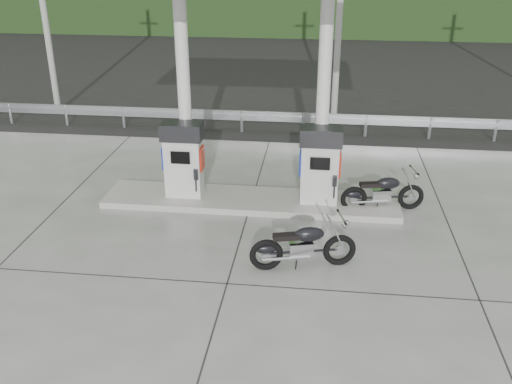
# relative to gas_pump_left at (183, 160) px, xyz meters

# --- Properties ---
(ground) EXTENTS (160.00, 160.00, 0.00)m
(ground) POSITION_rel_gas_pump_left_xyz_m (1.60, -2.50, -1.07)
(ground) COLOR black
(ground) RESTS_ON ground
(forecourt_apron) EXTENTS (18.00, 14.00, 0.02)m
(forecourt_apron) POSITION_rel_gas_pump_left_xyz_m (1.60, -2.50, -1.06)
(forecourt_apron) COLOR slate
(forecourt_apron) RESTS_ON ground
(pump_island) EXTENTS (7.00, 1.40, 0.15)m
(pump_island) POSITION_rel_gas_pump_left_xyz_m (1.60, 0.00, -0.98)
(pump_island) COLOR gray
(pump_island) RESTS_ON forecourt_apron
(gas_pump_left) EXTENTS (0.95, 0.55, 1.80)m
(gas_pump_left) POSITION_rel_gas_pump_left_xyz_m (0.00, 0.00, 0.00)
(gas_pump_left) COLOR silver
(gas_pump_left) RESTS_ON pump_island
(gas_pump_right) EXTENTS (0.95, 0.55, 1.80)m
(gas_pump_right) POSITION_rel_gas_pump_left_xyz_m (3.20, 0.00, 0.00)
(gas_pump_right) COLOR silver
(gas_pump_right) RESTS_ON pump_island
(canopy_column_left) EXTENTS (0.30, 0.30, 5.00)m
(canopy_column_left) POSITION_rel_gas_pump_left_xyz_m (0.00, 0.40, 1.60)
(canopy_column_left) COLOR white
(canopy_column_left) RESTS_ON pump_island
(canopy_column_right) EXTENTS (0.30, 0.30, 5.00)m
(canopy_column_right) POSITION_rel_gas_pump_left_xyz_m (3.20, 0.40, 1.60)
(canopy_column_right) COLOR white
(canopy_column_right) RESTS_ON pump_island
(guardrail) EXTENTS (26.00, 0.16, 1.42)m
(guardrail) POSITION_rel_gas_pump_left_xyz_m (1.60, 5.50, -0.36)
(guardrail) COLOR #93949A
(guardrail) RESTS_ON ground
(road) EXTENTS (60.00, 7.00, 0.01)m
(road) POSITION_rel_gas_pump_left_xyz_m (1.60, 9.00, -1.07)
(road) COLOR black
(road) RESTS_ON ground
(utility_pole_b) EXTENTS (0.22, 0.22, 8.00)m
(utility_pole_b) POSITION_rel_gas_pump_left_xyz_m (3.60, 7.00, 2.93)
(utility_pole_b) COLOR gray
(utility_pole_b) RESTS_ON ground
(motorcycle_left) EXTENTS (2.03, 1.06, 0.92)m
(motorcycle_left) POSITION_rel_gas_pump_left_xyz_m (2.96, -2.73, -0.59)
(motorcycle_left) COLOR black
(motorcycle_left) RESTS_ON forecourt_apron
(motorcycle_right) EXTENTS (1.91, 0.93, 0.87)m
(motorcycle_right) POSITION_rel_gas_pump_left_xyz_m (4.68, 0.02, -0.62)
(motorcycle_right) COLOR black
(motorcycle_right) RESTS_ON forecourt_apron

